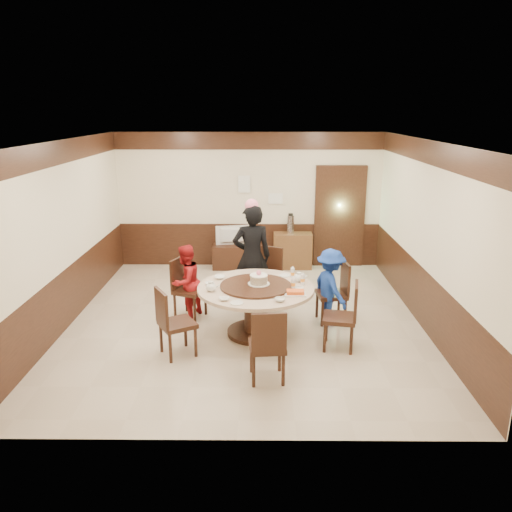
{
  "coord_description": "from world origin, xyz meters",
  "views": [
    {
      "loc": [
        0.23,
        -7.34,
        3.25
      ],
      "look_at": [
        0.17,
        -0.09,
        1.1
      ],
      "focal_mm": 35.0,
      "sensor_mm": 36.0,
      "label": 1
    }
  ],
  "objects_px": {
    "banquet_table": "(256,301)",
    "shrimp_platter": "(295,293)",
    "person_red": "(186,282)",
    "television": "(233,236)",
    "person_blue": "(330,287)",
    "thermos": "(290,224)",
    "tv_stand": "(233,256)",
    "side_cabinet": "(293,250)",
    "person_standing": "(252,257)",
    "birthday_cake": "(259,279)"
  },
  "relations": [
    {
      "from": "thermos",
      "to": "tv_stand",
      "type": "bearing_deg",
      "value": -178.57
    },
    {
      "from": "television",
      "to": "thermos",
      "type": "relative_size",
      "value": 1.85
    },
    {
      "from": "person_blue",
      "to": "thermos",
      "type": "distance_m",
      "value": 2.95
    },
    {
      "from": "banquet_table",
      "to": "tv_stand",
      "type": "height_order",
      "value": "banquet_table"
    },
    {
      "from": "person_blue",
      "to": "shrimp_platter",
      "type": "distance_m",
      "value": 0.93
    },
    {
      "from": "person_standing",
      "to": "television",
      "type": "distance_m",
      "value": 2.21
    },
    {
      "from": "tv_stand",
      "to": "person_red",
      "type": "bearing_deg",
      "value": -103.43
    },
    {
      "from": "shrimp_platter",
      "to": "tv_stand",
      "type": "distance_m",
      "value": 3.75
    },
    {
      "from": "television",
      "to": "thermos",
      "type": "xyz_separation_m",
      "value": [
        1.2,
        0.03,
        0.24
      ]
    },
    {
      "from": "thermos",
      "to": "banquet_table",
      "type": "bearing_deg",
      "value": -101.98
    },
    {
      "from": "banquet_table",
      "to": "shrimp_platter",
      "type": "height_order",
      "value": "shrimp_platter"
    },
    {
      "from": "shrimp_platter",
      "to": "person_red",
      "type": "bearing_deg",
      "value": 150.07
    },
    {
      "from": "television",
      "to": "thermos",
      "type": "bearing_deg",
      "value": 170.25
    },
    {
      "from": "birthday_cake",
      "to": "tv_stand",
      "type": "xyz_separation_m",
      "value": [
        -0.55,
        3.21,
        -0.6
      ]
    },
    {
      "from": "person_blue",
      "to": "side_cabinet",
      "type": "relative_size",
      "value": 1.52
    },
    {
      "from": "shrimp_platter",
      "to": "side_cabinet",
      "type": "relative_size",
      "value": 0.38
    },
    {
      "from": "television",
      "to": "person_red",
      "type": "bearing_deg",
      "value": 65.38
    },
    {
      "from": "tv_stand",
      "to": "side_cabinet",
      "type": "relative_size",
      "value": 1.06
    },
    {
      "from": "banquet_table",
      "to": "birthday_cake",
      "type": "bearing_deg",
      "value": 35.26
    },
    {
      "from": "shrimp_platter",
      "to": "thermos",
      "type": "xyz_separation_m",
      "value": [
        0.14,
        3.59,
        0.16
      ]
    },
    {
      "from": "person_red",
      "to": "person_blue",
      "type": "xyz_separation_m",
      "value": [
        2.27,
        -0.28,
        0.01
      ]
    },
    {
      "from": "person_standing",
      "to": "tv_stand",
      "type": "bearing_deg",
      "value": -88.56
    },
    {
      "from": "person_blue",
      "to": "shrimp_platter",
      "type": "xyz_separation_m",
      "value": [
        -0.59,
        -0.69,
        0.17
      ]
    },
    {
      "from": "banquet_table",
      "to": "side_cabinet",
      "type": "distance_m",
      "value": 3.35
    },
    {
      "from": "person_red",
      "to": "side_cabinet",
      "type": "height_order",
      "value": "person_red"
    },
    {
      "from": "person_blue",
      "to": "television",
      "type": "xyz_separation_m",
      "value": [
        -1.65,
        2.86,
        0.1
      ]
    },
    {
      "from": "side_cabinet",
      "to": "thermos",
      "type": "height_order",
      "value": "thermos"
    },
    {
      "from": "banquet_table",
      "to": "side_cabinet",
      "type": "height_order",
      "value": "banquet_table"
    },
    {
      "from": "person_red",
      "to": "tv_stand",
      "type": "xyz_separation_m",
      "value": [
        0.62,
        2.59,
        -0.35
      ]
    },
    {
      "from": "thermos",
      "to": "person_standing",
      "type": "bearing_deg",
      "value": -109.31
    },
    {
      "from": "person_standing",
      "to": "side_cabinet",
      "type": "height_order",
      "value": "person_standing"
    },
    {
      "from": "person_red",
      "to": "thermos",
      "type": "height_order",
      "value": "person_red"
    },
    {
      "from": "television",
      "to": "side_cabinet",
      "type": "xyz_separation_m",
      "value": [
        1.25,
        0.03,
        -0.33
      ]
    },
    {
      "from": "banquet_table",
      "to": "thermos",
      "type": "height_order",
      "value": "thermos"
    },
    {
      "from": "person_standing",
      "to": "television",
      "type": "height_order",
      "value": "person_standing"
    },
    {
      "from": "banquet_table",
      "to": "television",
      "type": "relative_size",
      "value": 2.43
    },
    {
      "from": "side_cabinet",
      "to": "person_standing",
      "type": "bearing_deg",
      "value": -110.55
    },
    {
      "from": "shrimp_platter",
      "to": "television",
      "type": "distance_m",
      "value": 3.71
    },
    {
      "from": "shrimp_platter",
      "to": "television",
      "type": "relative_size",
      "value": 0.43
    },
    {
      "from": "person_red",
      "to": "television",
      "type": "relative_size",
      "value": 1.7
    },
    {
      "from": "banquet_table",
      "to": "shrimp_platter",
      "type": "xyz_separation_m",
      "value": [
        0.56,
        -0.32,
        0.24
      ]
    },
    {
      "from": "person_standing",
      "to": "birthday_cake",
      "type": "relative_size",
      "value": 5.52
    },
    {
      "from": "birthday_cake",
      "to": "side_cabinet",
      "type": "distance_m",
      "value": 3.35
    },
    {
      "from": "banquet_table",
      "to": "person_blue",
      "type": "distance_m",
      "value": 1.21
    },
    {
      "from": "banquet_table",
      "to": "television",
      "type": "bearing_deg",
      "value": 98.89
    },
    {
      "from": "person_red",
      "to": "thermos",
      "type": "bearing_deg",
      "value": 175.48
    },
    {
      "from": "person_standing",
      "to": "side_cabinet",
      "type": "xyz_separation_m",
      "value": [
        0.82,
        2.19,
        -0.51
      ]
    },
    {
      "from": "thermos",
      "to": "shrimp_platter",
      "type": "bearing_deg",
      "value": -92.19
    },
    {
      "from": "birthday_cake",
      "to": "tv_stand",
      "type": "distance_m",
      "value": 3.31
    },
    {
      "from": "person_standing",
      "to": "side_cabinet",
      "type": "relative_size",
      "value": 2.21
    }
  ]
}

